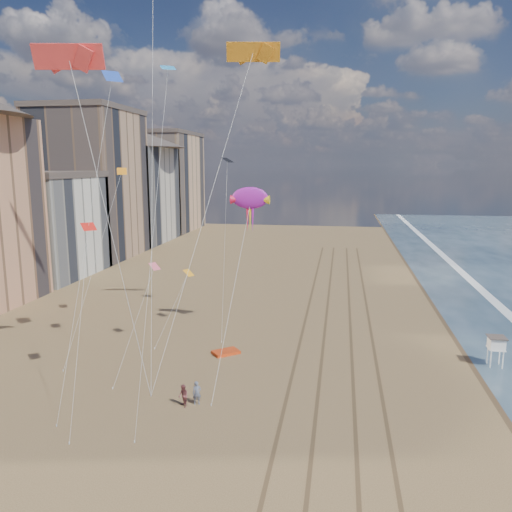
# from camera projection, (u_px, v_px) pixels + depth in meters

# --- Properties ---
(wet_sand) EXTENTS (260.00, 260.00, 0.00)m
(wet_sand) POSITION_uv_depth(u_px,v_px,m) (479.00, 321.00, 58.55)
(wet_sand) COLOR #42301E
(wet_sand) RESTS_ON ground
(tracks) EXTENTS (7.68, 120.00, 0.01)m
(tracks) POSITION_uv_depth(u_px,v_px,m) (337.00, 342.00, 51.58)
(tracks) COLOR brown
(tracks) RESTS_ON ground
(buildings) EXTENTS (34.72, 131.35, 29.00)m
(buildings) POSITION_uv_depth(u_px,v_px,m) (76.00, 190.00, 91.65)
(buildings) COLOR #C6B284
(buildings) RESTS_ON ground
(lifeguard_stand) EXTENTS (1.55, 1.55, 2.79)m
(lifeguard_stand) POSITION_uv_depth(u_px,v_px,m) (496.00, 343.00, 44.94)
(lifeguard_stand) COLOR white
(lifeguard_stand) RESTS_ON ground
(grounded_kite) EXTENTS (2.90, 2.77, 0.28)m
(grounded_kite) POSITION_uv_depth(u_px,v_px,m) (226.00, 352.00, 48.30)
(grounded_kite) COLOR red
(grounded_kite) RESTS_ON ground
(show_kite) EXTENTS (4.11, 8.58, 21.28)m
(show_kite) POSITION_uv_depth(u_px,v_px,m) (250.00, 198.00, 50.90)
(show_kite) COLOR purple
(show_kite) RESTS_ON ground
(kite_flyer_a) EXTENTS (0.79, 0.67, 1.82)m
(kite_flyer_a) POSITION_uv_depth(u_px,v_px,m) (197.00, 393.00, 37.95)
(kite_flyer_a) COLOR slate
(kite_flyer_a) RESTS_ON ground
(kite_flyer_b) EXTENTS (1.04, 1.07, 1.74)m
(kite_flyer_b) POSITION_uv_depth(u_px,v_px,m) (183.00, 396.00, 37.55)
(kite_flyer_b) COLOR brown
(kite_flyer_b) RESTS_ON ground
(small_kites) EXTENTS (11.27, 22.12, 19.58)m
(small_kites) POSITION_uv_depth(u_px,v_px,m) (153.00, 166.00, 44.91)
(small_kites) COLOR orange
(small_kites) RESTS_ON ground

